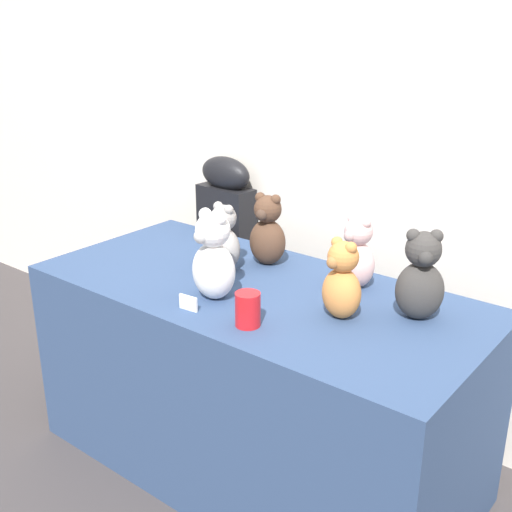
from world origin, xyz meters
TOP-DOWN VIEW (x-y plane):
  - ground_plane at (0.00, 0.00)m, footprint 10.00×10.00m
  - wall_back at (0.00, 0.89)m, footprint 7.00×0.08m
  - display_table at (0.00, 0.25)m, footprint 1.65×0.77m
  - instrument_case at (-0.59, 0.77)m, footprint 0.29×0.14m
  - teddy_bear_ash at (-0.21, 0.31)m, footprint 0.15×0.13m
  - teddy_bear_ginger at (0.36, 0.23)m, footprint 0.16×0.15m
  - teddy_bear_blush at (0.27, 0.48)m, footprint 0.16×0.15m
  - teddy_bear_charcoal at (0.56, 0.38)m, footprint 0.20×0.19m
  - teddy_bear_cocoa at (-0.11, 0.46)m, footprint 0.16×0.14m
  - teddy_bear_snow at (-0.06, 0.09)m, footprint 0.18×0.16m
  - party_cup_red at (0.17, 0.00)m, footprint 0.08×0.08m
  - name_card_front_left at (-0.06, -0.03)m, footprint 0.07×0.01m

SIDE VIEW (x-z plane):
  - ground_plane at x=0.00m, z-range 0.00..0.00m
  - display_table at x=0.00m, z-range 0.00..0.76m
  - instrument_case at x=-0.59m, z-range 0.01..1.08m
  - name_card_front_left at x=-0.06m, z-range 0.76..0.81m
  - party_cup_red at x=0.17m, z-range 0.76..0.87m
  - teddy_bear_ash at x=-0.21m, z-range 0.75..1.01m
  - teddy_bear_ginger at x=0.36m, z-range 0.75..1.01m
  - teddy_bear_blush at x=0.27m, z-range 0.75..1.01m
  - teddy_bear_cocoa at x=-0.11m, z-range 0.75..1.03m
  - teddy_bear_charcoal at x=0.56m, z-range 0.75..1.05m
  - teddy_bear_snow at x=-0.06m, z-range 0.75..1.06m
  - wall_back at x=0.00m, z-range 0.00..2.60m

